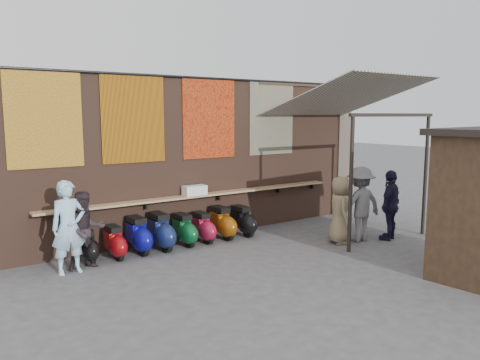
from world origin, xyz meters
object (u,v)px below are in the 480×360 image
at_px(scooter_stool_7, 242,221).
at_px(shopper_grey, 360,204).
at_px(scooter_stool_0, 87,246).
at_px(scooter_stool_6, 222,223).
at_px(scooter_stool_2, 138,235).
at_px(diner_right, 86,230).
at_px(diner_left, 69,227).
at_px(scooter_stool_3, 161,232).
at_px(scooter_stool_4, 184,230).
at_px(shelf_box, 195,190).
at_px(shopper_navy, 390,205).
at_px(scooter_stool_1, 115,242).
at_px(shopper_tan, 340,210).
at_px(scooter_stool_5, 203,228).

distance_m(scooter_stool_7, shopper_grey, 2.97).
xyz_separation_m(scooter_stool_0, scooter_stool_6, (3.35, -0.03, 0.05)).
xyz_separation_m(scooter_stool_2, diner_right, (-1.26, -0.40, 0.38)).
relative_size(scooter_stool_0, diner_left, 0.40).
bearing_deg(scooter_stool_6, shopper_grey, -38.49).
bearing_deg(diner_right, scooter_stool_2, 15.10).
relative_size(scooter_stool_3, scooter_stool_4, 1.12).
relative_size(shelf_box, scooter_stool_0, 0.78).
bearing_deg(diner_left, scooter_stool_3, 9.79).
bearing_deg(scooter_stool_4, scooter_stool_2, 178.72).
bearing_deg(shopper_navy, scooter_stool_0, -38.45).
bearing_deg(shopper_grey, shopper_navy, 163.97).
bearing_deg(scooter_stool_1, shopper_tan, -21.24).
distance_m(diner_right, shopper_grey, 6.38).
distance_m(scooter_stool_5, scooter_stool_6, 0.56).
distance_m(scooter_stool_4, scooter_stool_5, 0.52).
xyz_separation_m(shelf_box, scooter_stool_0, (-2.75, -0.26, -0.89)).
distance_m(scooter_stool_4, shopper_navy, 5.11).
height_order(diner_left, shopper_tan, diner_left).
height_order(scooter_stool_2, scooter_stool_6, scooter_stool_2).
height_order(scooter_stool_5, shopper_navy, shopper_navy).
height_order(scooter_stool_0, scooter_stool_2, scooter_stool_2).
xyz_separation_m(scooter_stool_5, shopper_tan, (2.67, -1.94, 0.45)).
height_order(scooter_stool_4, diner_left, diner_left).
relative_size(shelf_box, scooter_stool_6, 0.69).
bearing_deg(shopper_navy, diner_right, -34.93).
relative_size(diner_left, shopper_grey, 1.00).
bearing_deg(shelf_box, scooter_stool_6, -26.00).
bearing_deg(scooter_stool_2, scooter_stool_0, 179.19).
height_order(scooter_stool_0, scooter_stool_4, scooter_stool_4).
distance_m(scooter_stool_5, diner_left, 3.35).
height_order(scooter_stool_4, scooter_stool_7, scooter_stool_7).
bearing_deg(scooter_stool_1, shopper_grey, -20.78).
relative_size(scooter_stool_5, scooter_stool_7, 0.96).
distance_m(scooter_stool_1, shopper_tan, 5.27).
relative_size(diner_right, shopper_navy, 0.91).
xyz_separation_m(scooter_stool_2, scooter_stool_5, (1.66, -0.02, -0.05)).
relative_size(scooter_stool_0, scooter_stool_5, 0.97).
bearing_deg(scooter_stool_1, scooter_stool_7, 0.17).
bearing_deg(scooter_stool_0, scooter_stool_5, -0.84).
xyz_separation_m(diner_right, shopper_grey, (6.14, -1.73, 0.13)).
height_order(scooter_stool_2, scooter_stool_7, scooter_stool_2).
bearing_deg(scooter_stool_7, scooter_stool_6, 176.27).
height_order(scooter_stool_2, shopper_grey, shopper_grey).
xyz_separation_m(scooter_stool_0, shopper_grey, (6.01, -2.15, 0.57)).
relative_size(scooter_stool_5, diner_right, 0.48).
distance_m(shelf_box, shopper_navy, 4.85).
bearing_deg(scooter_stool_0, scooter_stool_3, -1.42).
height_order(scooter_stool_0, shopper_grey, shopper_grey).
relative_size(scooter_stool_2, shopper_tan, 0.53).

